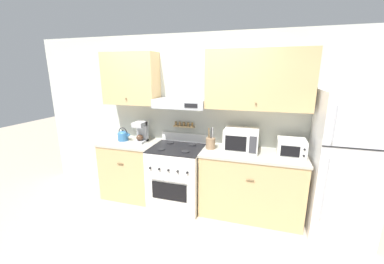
% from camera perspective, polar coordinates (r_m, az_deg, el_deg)
% --- Properties ---
extents(ground_plane, '(16.00, 16.00, 0.00)m').
position_cam_1_polar(ground_plane, '(3.65, -4.92, -18.88)').
color(ground_plane, '#B2A38E').
extents(wall_back, '(5.20, 0.46, 2.55)m').
position_cam_1_polar(wall_back, '(3.61, -0.14, 6.33)').
color(wall_back, silver).
rests_on(wall_back, ground_plane).
extents(counter_left, '(0.87, 0.64, 0.92)m').
position_cam_1_polar(counter_left, '(4.03, -14.33, -8.54)').
color(counter_left, tan).
rests_on(counter_left, ground_plane).
extents(counter_right, '(1.40, 0.64, 0.92)m').
position_cam_1_polar(counter_right, '(3.51, 14.02, -12.10)').
color(counter_right, tan).
rests_on(counter_right, ground_plane).
extents(stove_range, '(0.75, 0.74, 1.05)m').
position_cam_1_polar(stove_range, '(3.65, -3.48, -10.55)').
color(stove_range, white).
rests_on(stove_range, ground_plane).
extents(refrigerator, '(0.70, 0.73, 1.80)m').
position_cam_1_polar(refrigerator, '(3.43, 32.93, -6.77)').
color(refrigerator, white).
rests_on(refrigerator, ground_plane).
extents(tea_kettle, '(0.22, 0.17, 0.22)m').
position_cam_1_polar(tea_kettle, '(3.95, -16.36, -0.78)').
color(tea_kettle, teal).
rests_on(tea_kettle, counter_left).
extents(coffee_maker, '(0.17, 0.24, 0.32)m').
position_cam_1_polar(coffee_maker, '(3.80, -12.23, 0.15)').
color(coffee_maker, '#ADAFB5').
rests_on(coffee_maker, counter_left).
extents(microwave, '(0.46, 0.36, 0.32)m').
position_cam_1_polar(microwave, '(3.33, 11.81, -1.95)').
color(microwave, white).
rests_on(microwave, counter_right).
extents(utensil_crock, '(0.13, 0.13, 0.31)m').
position_cam_1_polar(utensil_crock, '(3.40, 4.51, -2.68)').
color(utensil_crock, '#8E7051').
rests_on(utensil_crock, counter_right).
extents(toaster_oven, '(0.35, 0.32, 0.23)m').
position_cam_1_polar(toaster_oven, '(3.34, 22.92, -3.55)').
color(toaster_oven, white).
rests_on(toaster_oven, counter_right).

